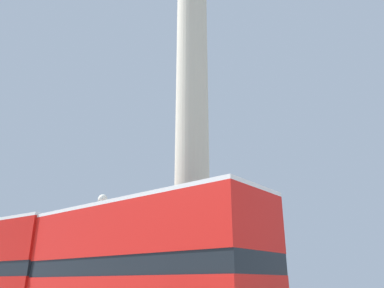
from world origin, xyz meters
TOP-DOWN VIEW (x-y plane):
  - monument_column at (0.00, 0.00)m, footprint 5.46×5.46m
  - bus_a at (1.56, -6.69)m, footprint 11.20×3.60m
  - street_lamp at (-3.36, -3.10)m, footprint 0.49×0.49m

SIDE VIEW (x-z plane):
  - bus_a at x=1.56m, z-range 0.23..4.65m
  - street_lamp at x=-3.36m, z-range 0.74..6.98m
  - monument_column at x=0.00m, z-range -3.71..20.13m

